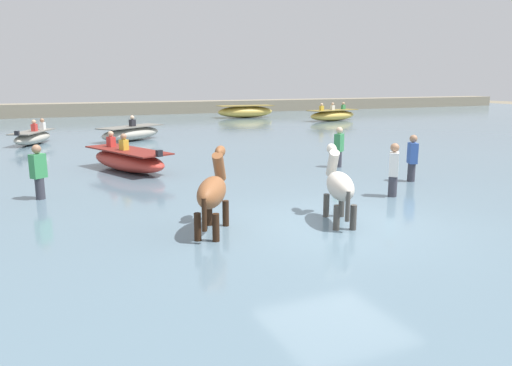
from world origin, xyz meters
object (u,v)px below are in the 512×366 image
(boat_distant_west, at_px, (333,115))
(person_onlooker_right, at_px, (39,178))
(boat_far_inshore, at_px, (131,133))
(person_onlooker_left, at_px, (339,152))
(boat_near_port, at_px, (245,112))
(boat_distant_east, at_px, (33,137))
(person_wading_close, at_px, (393,176))
(horse_lead_pinto, at_px, (339,188))
(horse_trailing_chestnut, at_px, (213,194))
(person_spectator_far, at_px, (412,164))
(boat_near_starboard, at_px, (128,160))

(boat_distant_west, bearing_deg, person_onlooker_right, -138.15)
(boat_far_inshore, relative_size, person_onlooker_left, 2.03)
(boat_distant_west, bearing_deg, boat_near_port, 130.56)
(boat_distant_east, relative_size, boat_distant_west, 0.70)
(boat_far_inshore, height_order, person_wading_close, person_wading_close)
(boat_distant_west, bearing_deg, horse_lead_pinto, -122.46)
(horse_trailing_chestnut, xyz_separation_m, boat_near_port, (11.16, 25.12, -0.25))
(horse_trailing_chestnut, bearing_deg, person_wading_close, 10.65)
(boat_far_inshore, bearing_deg, boat_near_port, 47.02)
(boat_distant_west, xyz_separation_m, person_spectator_far, (-9.17, -18.09, 0.10))
(boat_far_inshore, bearing_deg, boat_distant_east, 174.54)
(horse_lead_pinto, height_order, horse_trailing_chestnut, horse_trailing_chestnut)
(horse_trailing_chestnut, relative_size, boat_distant_east, 0.64)
(horse_lead_pinto, xyz_separation_m, boat_distant_west, (13.06, 20.54, -0.29))
(boat_distant_east, height_order, boat_distant_west, boat_distant_west)
(horse_trailing_chestnut, height_order, person_onlooker_right, horse_trailing_chestnut)
(horse_trailing_chestnut, relative_size, boat_near_port, 0.44)
(boat_far_inshore, height_order, person_onlooker_left, person_onlooker_left)
(boat_distant_west, bearing_deg, person_onlooker_left, -122.15)
(horse_trailing_chestnut, bearing_deg, boat_distant_west, 52.60)
(boat_near_starboard, relative_size, person_onlooker_right, 2.16)
(horse_lead_pinto, distance_m, person_onlooker_right, 6.65)
(person_spectator_far, xyz_separation_m, person_wading_close, (-1.59, -1.20, 0.00))
(horse_trailing_chestnut, height_order, person_wading_close, horse_trailing_chestnut)
(boat_far_inshore, relative_size, person_spectator_far, 2.03)
(person_onlooker_left, bearing_deg, boat_distant_west, 57.85)
(person_spectator_far, bearing_deg, boat_far_inshore, 112.73)
(horse_lead_pinto, height_order, boat_near_starboard, horse_lead_pinto)
(boat_near_starboard, xyz_separation_m, boat_near_port, (11.49, 18.40, 0.11))
(horse_lead_pinto, distance_m, boat_distant_east, 15.98)
(boat_distant_east, bearing_deg, boat_far_inshore, -5.46)
(person_onlooker_right, bearing_deg, horse_lead_pinto, -39.95)
(horse_trailing_chestnut, distance_m, boat_near_port, 27.49)
(person_wading_close, bearing_deg, boat_far_inshore, 104.74)
(horse_lead_pinto, relative_size, boat_near_starboard, 0.51)
(horse_lead_pinto, xyz_separation_m, person_wading_close, (2.30, 1.25, -0.19))
(horse_trailing_chestnut, distance_m, boat_near_starboard, 6.74)
(person_wading_close, bearing_deg, person_onlooker_right, 157.80)
(boat_near_port, relative_size, person_onlooker_right, 2.58)
(horse_trailing_chestnut, bearing_deg, boat_far_inshore, 85.59)
(boat_near_starboard, distance_m, person_wading_close, 7.67)
(person_onlooker_right, xyz_separation_m, person_onlooker_left, (8.45, 0.82, 0.00))
(horse_lead_pinto, distance_m, boat_far_inshore, 14.76)
(boat_far_inshore, bearing_deg, boat_near_starboard, -100.65)
(person_onlooker_left, bearing_deg, person_onlooker_right, -174.46)
(person_spectator_far, height_order, person_onlooker_right, same)
(boat_near_starboard, height_order, person_spectator_far, person_spectator_far)
(boat_near_starboard, height_order, boat_distant_east, boat_near_starboard)
(boat_near_port, xyz_separation_m, person_onlooker_left, (-5.46, -20.41, 0.03))
(horse_lead_pinto, xyz_separation_m, boat_distant_east, (-5.25, 15.08, -0.38))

